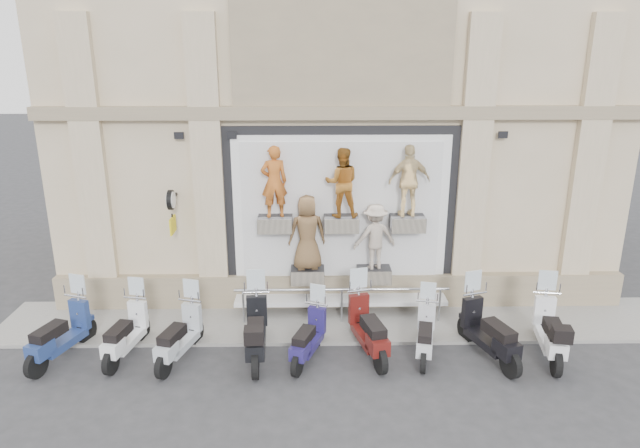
# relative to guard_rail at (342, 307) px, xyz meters

# --- Properties ---
(ground) EXTENTS (90.00, 90.00, 0.00)m
(ground) POSITION_rel_guard_rail_xyz_m (0.00, -2.00, -0.47)
(ground) COLOR #313133
(ground) RESTS_ON ground
(sidewalk) EXTENTS (16.00, 2.20, 0.08)m
(sidewalk) POSITION_rel_guard_rail_xyz_m (0.00, 0.10, -0.43)
(sidewalk) COLOR gray
(sidewalk) RESTS_ON ground
(building) EXTENTS (14.00, 8.60, 12.00)m
(building) POSITION_rel_guard_rail_xyz_m (0.00, 5.00, 5.54)
(building) COLOR beige
(building) RESTS_ON ground
(shop_vitrine) EXTENTS (5.60, 0.83, 4.30)m
(shop_vitrine) POSITION_rel_guard_rail_xyz_m (0.05, 0.75, 1.92)
(shop_vitrine) COLOR black
(shop_vitrine) RESTS_ON ground
(guard_rail) EXTENTS (5.06, 0.10, 0.93)m
(guard_rail) POSITION_rel_guard_rail_xyz_m (0.00, 0.00, 0.00)
(guard_rail) COLOR #9EA0A5
(guard_rail) RESTS_ON ground
(clock_sign_bracket) EXTENTS (0.10, 0.80, 1.02)m
(clock_sign_bracket) POSITION_rel_guard_rail_xyz_m (-3.90, 0.47, 2.34)
(clock_sign_bracket) COLOR black
(clock_sign_bracket) RESTS_ON ground
(scooter_a) EXTENTS (1.20, 2.12, 1.65)m
(scooter_a) POSITION_rel_guard_rail_xyz_m (-5.94, -1.43, 0.36)
(scooter_a) COLOR navy
(scooter_a) RESTS_ON ground
(scooter_b) EXTENTS (0.89, 1.98, 1.55)m
(scooter_b) POSITION_rel_guard_rail_xyz_m (-4.61, -1.35, 0.31)
(scooter_b) COLOR silver
(scooter_b) RESTS_ON ground
(scooter_c) EXTENTS (1.07, 2.00, 1.56)m
(scooter_c) POSITION_rel_guard_rail_xyz_m (-3.45, -1.51, 0.32)
(scooter_c) COLOR #A7ADB4
(scooter_c) RESTS_ON ground
(scooter_d) EXTENTS (0.73, 2.15, 1.72)m
(scooter_d) POSITION_rel_guard_rail_xyz_m (-1.87, -1.45, 0.40)
(scooter_d) COLOR black
(scooter_d) RESTS_ON ground
(scooter_e) EXTENTS (1.11, 1.87, 1.46)m
(scooter_e) POSITION_rel_guard_rail_xyz_m (-0.77, -1.54, 0.27)
(scooter_e) COLOR navy
(scooter_e) RESTS_ON ground
(scooter_f) EXTENTS (1.09, 2.18, 1.70)m
(scooter_f) POSITION_rel_guard_rail_xyz_m (0.48, -1.35, 0.39)
(scooter_f) COLOR #4F100D
(scooter_f) RESTS_ON ground
(scooter_g) EXTENTS (0.91, 1.85, 1.44)m
(scooter_g) POSITION_rel_guard_rail_xyz_m (1.68, -1.44, 0.26)
(scooter_g) COLOR #B7B9BF
(scooter_g) RESTS_ON ground
(scooter_h) EXTENTS (1.26, 2.20, 1.72)m
(scooter_h) POSITION_rel_guard_rail_xyz_m (2.98, -1.55, 0.39)
(scooter_h) COLOR black
(scooter_h) RESTS_ON ground
(scooter_i) EXTENTS (0.95, 2.15, 1.68)m
(scooter_i) POSITION_rel_guard_rail_xyz_m (4.29, -1.50, 0.38)
(scooter_i) COLOR white
(scooter_i) RESTS_ON ground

